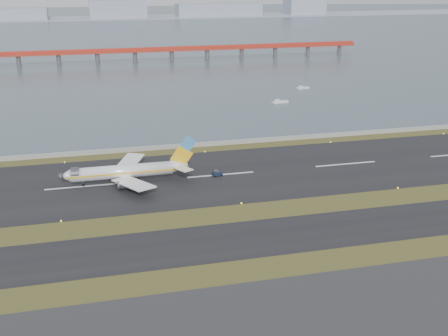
# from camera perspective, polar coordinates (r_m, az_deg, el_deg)

# --- Properties ---
(ground) EXTENTS (1000.00, 1000.00, 0.00)m
(ground) POSITION_cam_1_polar(r_m,az_deg,el_deg) (138.77, 2.61, -4.87)
(ground) COLOR #364217
(ground) RESTS_ON ground
(taxiway_strip) EXTENTS (1000.00, 18.00, 0.10)m
(taxiway_strip) POSITION_cam_1_polar(r_m,az_deg,el_deg) (128.42, 4.14, -6.99)
(taxiway_strip) COLOR black
(taxiway_strip) RESTS_ON ground
(runway_strip) EXTENTS (1000.00, 45.00, 0.10)m
(runway_strip) POSITION_cam_1_polar(r_m,az_deg,el_deg) (165.58, -0.32, -0.70)
(runway_strip) COLOR black
(runway_strip) RESTS_ON ground
(seawall) EXTENTS (1000.00, 2.50, 1.00)m
(seawall) POSITION_cam_1_polar(r_m,az_deg,el_deg) (193.20, -2.43, 2.40)
(seawall) COLOR #979791
(seawall) RESTS_ON ground
(bay_water) EXTENTS (1400.00, 800.00, 1.30)m
(bay_water) POSITION_cam_1_polar(r_m,az_deg,el_deg) (585.00, -10.60, 13.55)
(bay_water) COLOR #42525F
(bay_water) RESTS_ON ground
(red_pier) EXTENTS (260.00, 5.00, 10.20)m
(red_pier) POSITION_cam_1_polar(r_m,az_deg,el_deg) (378.63, -5.35, 11.83)
(red_pier) COLOR #B12E1E
(red_pier) RESTS_ON ground
(far_shoreline) EXTENTS (1400.00, 80.00, 60.50)m
(far_shoreline) POSITION_cam_1_polar(r_m,az_deg,el_deg) (744.50, -10.43, 15.24)
(far_shoreline) COLOR #99A2B5
(far_shoreline) RESTS_ON ground
(airliner) EXTENTS (38.52, 32.89, 12.80)m
(airliner) POSITION_cam_1_polar(r_m,az_deg,el_deg) (160.91, -9.73, -0.31)
(airliner) COLOR white
(airliner) RESTS_ON ground
(pushback_tug) EXTENTS (3.14, 2.21, 1.84)m
(pushback_tug) POSITION_cam_1_polar(r_m,az_deg,el_deg) (164.35, -0.72, -0.55)
(pushback_tug) COLOR #131D34
(pushback_tug) RESTS_ON ground
(workboat_near) EXTENTS (7.78, 3.54, 1.82)m
(workboat_near) POSITION_cam_1_polar(r_m,az_deg,el_deg) (258.02, 5.67, 6.71)
(workboat_near) COLOR silver
(workboat_near) RESTS_ON ground
(workboat_far) EXTENTS (7.13, 3.54, 1.66)m
(workboat_far) POSITION_cam_1_polar(r_m,az_deg,el_deg) (291.32, 7.99, 8.08)
(workboat_far) COLOR silver
(workboat_far) RESTS_ON ground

